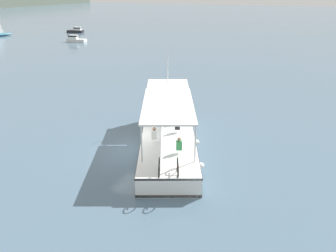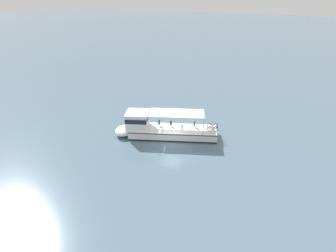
# 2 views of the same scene
# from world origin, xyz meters

# --- Properties ---
(ground_plane) EXTENTS (400.00, 400.00, 0.00)m
(ground_plane) POSITION_xyz_m (0.00, 0.00, 0.00)
(ground_plane) COLOR slate
(ferry_main) EXTENTS (12.93, 7.69, 5.32)m
(ferry_main) POSITION_xyz_m (2.26, -1.30, 1.02)
(ferry_main) COLOR white
(ferry_main) RESTS_ON ground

